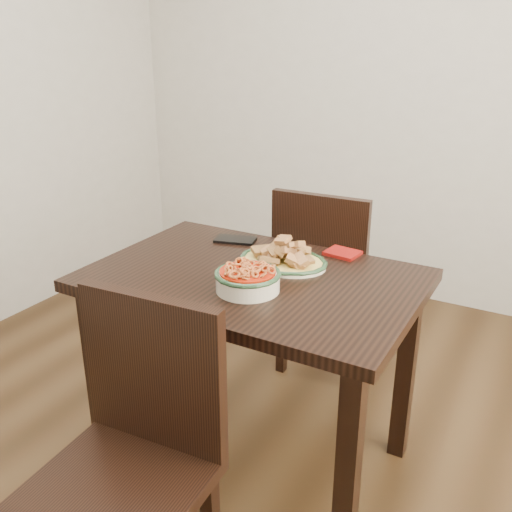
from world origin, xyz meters
The scene contains 9 objects.
floor centered at (0.00, 0.00, 0.00)m, with size 3.50×3.50×0.00m, color #32200F.
wall_back centered at (0.00, 1.75, 1.30)m, with size 3.50×0.10×2.60m, color beige.
dining_table centered at (0.02, 0.04, 0.64)m, with size 1.09×0.72×0.75m.
chair_far centered at (0.01, 0.71, 0.50)m, with size 0.44×0.44×0.89m.
chair_near centered at (0.02, -0.60, 0.50)m, with size 0.45×0.45×0.89m.
fish_plate centered at (0.07, 0.17, 0.79)m, with size 0.31×0.24×0.11m.
noodle_bowl centered at (0.07, -0.08, 0.79)m, with size 0.21×0.21×0.08m.
smartphone centered at (-0.20, 0.29, 0.76)m, with size 0.16×0.08×0.01m, color black.
napkin centered at (0.21, 0.36, 0.76)m, with size 0.12×0.10×0.01m, color maroon.
Camera 1 is at (0.89, -1.48, 1.50)m, focal length 40.00 mm.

